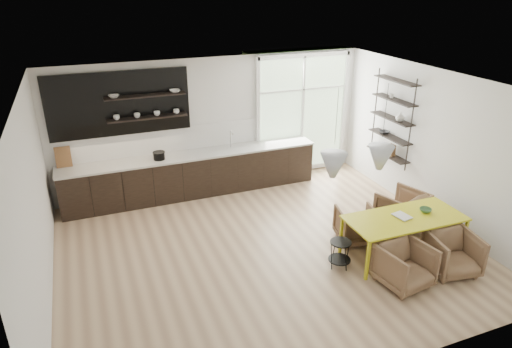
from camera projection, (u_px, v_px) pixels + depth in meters
name	position (u px, v px, depth m)	size (l,w,h in m)	color
room	(272.00, 147.00, 8.62)	(7.02, 6.01, 2.91)	tan
kitchen_run	(189.00, 169.00, 9.89)	(5.54, 0.69, 2.75)	black
right_shelving	(393.00, 121.00, 9.55)	(0.26, 1.22, 1.90)	black
dining_table	(405.00, 220.00, 7.64)	(2.02, 0.94, 0.73)	gold
armchair_back_left	(356.00, 225.00, 8.23)	(0.67, 0.69, 0.63)	brown
armchair_back_right	(401.00, 210.00, 8.65)	(0.78, 0.80, 0.73)	brown
armchair_front_left	(404.00, 265.00, 7.02)	(0.73, 0.75, 0.68)	brown
armchair_front_right	(452.00, 253.00, 7.33)	(0.73, 0.75, 0.68)	brown
wire_stool	(340.00, 251.00, 7.47)	(0.37, 0.37, 0.47)	black
table_book	(397.00, 218.00, 7.57)	(0.22, 0.29, 0.03)	white
table_bowl	(426.00, 210.00, 7.79)	(0.20, 0.20, 0.06)	#447044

